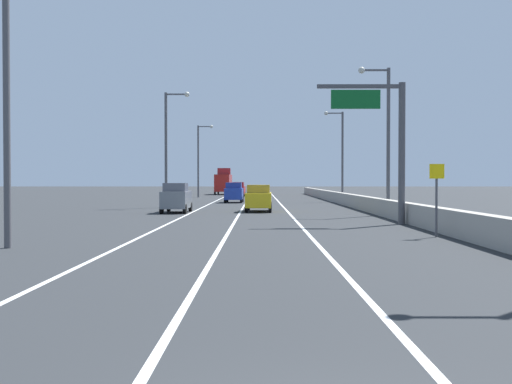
# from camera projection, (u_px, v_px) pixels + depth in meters

# --- Properties ---
(ground_plane) EXTENTS (320.00, 320.00, 0.00)m
(ground_plane) POSITION_uv_depth(u_px,v_px,m) (265.00, 201.00, 68.79)
(ground_plane) COLOR #26282B
(lane_stripe_left) EXTENTS (0.16, 130.00, 0.00)m
(lane_stripe_left) POSITION_uv_depth(u_px,v_px,m) (210.00, 204.00, 59.82)
(lane_stripe_left) COLOR silver
(lane_stripe_left) RESTS_ON ground_plane
(lane_stripe_center) EXTENTS (0.16, 130.00, 0.00)m
(lane_stripe_center) POSITION_uv_depth(u_px,v_px,m) (245.00, 204.00, 59.80)
(lane_stripe_center) COLOR silver
(lane_stripe_center) RESTS_ON ground_plane
(lane_stripe_right) EXTENTS (0.16, 130.00, 0.00)m
(lane_stripe_right) POSITION_uv_depth(u_px,v_px,m) (280.00, 204.00, 59.78)
(lane_stripe_right) COLOR silver
(lane_stripe_right) RESTS_ON ground_plane
(jersey_barrier_right) EXTENTS (0.60, 120.00, 1.10)m
(jersey_barrier_right) POSITION_uv_depth(u_px,v_px,m) (369.00, 204.00, 44.75)
(jersey_barrier_right) COLOR #9E998E
(jersey_barrier_right) RESTS_ON ground_plane
(overhead_sign_gantry) EXTENTS (4.68, 0.36, 7.50)m
(overhead_sign_gantry) POSITION_uv_depth(u_px,v_px,m) (388.00, 135.00, 31.80)
(overhead_sign_gantry) COLOR #47474C
(overhead_sign_gantry) RESTS_ON ground_plane
(speed_advisory_sign) EXTENTS (0.60, 0.11, 3.00)m
(speed_advisory_sign) POSITION_uv_depth(u_px,v_px,m) (437.00, 194.00, 24.58)
(speed_advisory_sign) COLOR #4C4C51
(speed_advisory_sign) RESTS_ON ground_plane
(lamp_post_right_second) EXTENTS (2.14, 0.44, 9.87)m
(lamp_post_right_second) POSITION_uv_depth(u_px,v_px,m) (384.00, 130.00, 40.02)
(lamp_post_right_second) COLOR #4C4C51
(lamp_post_right_second) RESTS_ON ground_plane
(lamp_post_right_third) EXTENTS (2.14, 0.44, 9.87)m
(lamp_post_right_third) POSITION_uv_depth(u_px,v_px,m) (340.00, 150.00, 65.60)
(lamp_post_right_third) COLOR #4C4C51
(lamp_post_right_third) RESTS_ON ground_plane
(lamp_post_left_near) EXTENTS (2.14, 0.44, 9.87)m
(lamp_post_left_near) POSITION_uv_depth(u_px,v_px,m) (14.00, 82.00, 20.52)
(lamp_post_left_near) COLOR #4C4C51
(lamp_post_left_near) RESTS_ON ground_plane
(lamp_post_left_mid) EXTENTS (2.14, 0.44, 9.87)m
(lamp_post_left_mid) POSITION_uv_depth(u_px,v_px,m) (169.00, 141.00, 51.22)
(lamp_post_left_mid) COLOR #4C4C51
(lamp_post_left_mid) RESTS_ON ground_plane
(lamp_post_left_far) EXTENTS (2.14, 0.44, 9.87)m
(lamp_post_left_far) POSITION_uv_depth(u_px,v_px,m) (200.00, 156.00, 81.92)
(lamp_post_left_far) COLOR #4C4C51
(lamp_post_left_far) RESTS_ON ground_plane
(car_red_0) EXTENTS (1.97, 4.07, 2.08)m
(car_red_0) POSITION_uv_depth(u_px,v_px,m) (238.00, 189.00, 86.10)
(car_red_0) COLOR red
(car_red_0) RESTS_ON ground_plane
(car_blue_1) EXTENTS (1.94, 4.10, 2.10)m
(car_blue_1) POSITION_uv_depth(u_px,v_px,m) (234.00, 193.00, 62.91)
(car_blue_1) COLOR #1E389E
(car_blue_1) RESTS_ON ground_plane
(car_gray_2) EXTENTS (1.88, 4.05, 2.14)m
(car_gray_2) POSITION_uv_depth(u_px,v_px,m) (176.00, 198.00, 43.26)
(car_gray_2) COLOR slate
(car_gray_2) RESTS_ON ground_plane
(car_yellow_3) EXTENTS (2.03, 4.46, 2.00)m
(car_yellow_3) POSITION_uv_depth(u_px,v_px,m) (259.00, 198.00, 44.82)
(car_yellow_3) COLOR gold
(car_yellow_3) RESTS_ON ground_plane
(box_truck) EXTENTS (2.59, 7.66, 4.37)m
(box_truck) POSITION_uv_depth(u_px,v_px,m) (223.00, 182.00, 99.16)
(box_truck) COLOR #A51E19
(box_truck) RESTS_ON ground_plane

